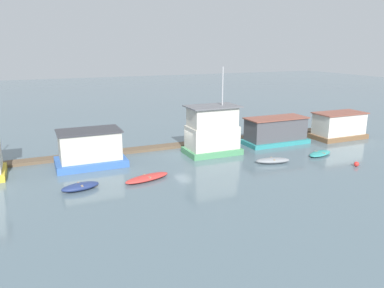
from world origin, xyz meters
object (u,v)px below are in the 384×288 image
houseboat_blue (90,149)px  houseboat_teal (276,131)px  dinghy_navy (80,187)px  dinghy_grey (273,161)px  mooring_post_centre (275,130)px  mooring_post_near_right (64,156)px  houseboat_brown (339,126)px  dinghy_teal (320,153)px  dinghy_red (147,178)px  buoy_red (356,164)px  houseboat_green (212,132)px  mooring_post_far_right (236,136)px

houseboat_blue → houseboat_teal: bearing=-0.6°
dinghy_navy → dinghy_grey: (17.71, -0.23, -0.01)m
mooring_post_centre → mooring_post_near_right: mooring_post_centre is taller
houseboat_brown → dinghy_teal: houseboat_brown is taller
dinghy_red → mooring_post_centre: size_ratio=2.04×
houseboat_brown → houseboat_blue: bearing=177.7°
dinghy_red → mooring_post_near_right: 9.87m
buoy_red → houseboat_green: bearing=138.4°
mooring_post_far_right → mooring_post_near_right: (-18.80, 0.00, -0.13)m
houseboat_teal → dinghy_navy: bearing=-165.3°
houseboat_brown → dinghy_red: 25.91m
houseboat_brown → dinghy_teal: 8.69m
mooring_post_centre → mooring_post_near_right: (-24.18, 0.00, -0.43)m
houseboat_green → dinghy_teal: bearing=-26.8°
houseboat_teal → houseboat_brown: bearing=-6.4°
dinghy_grey → mooring_post_near_right: bearing=155.8°
houseboat_blue → dinghy_teal: bearing=-15.3°
houseboat_blue → houseboat_green: 12.20m
houseboat_brown → houseboat_teal: bearing=173.6°
houseboat_blue → dinghy_navy: houseboat_blue is taller
dinghy_teal → mooring_post_far_right: (-5.37, 7.88, 0.57)m
mooring_post_centre → buoy_red: size_ratio=4.44×
dinghy_navy → buoy_red: 24.58m
dinghy_teal → mooring_post_far_right: mooring_post_far_right is taller
houseboat_blue → dinghy_red: size_ratio=1.48×
houseboat_blue → mooring_post_centre: size_ratio=3.03×
houseboat_blue → dinghy_teal: (21.96, -6.02, -1.38)m
dinghy_teal → dinghy_grey: bearing=-177.2°
houseboat_blue → houseboat_teal: size_ratio=0.85×
houseboat_blue → buoy_red: (22.49, -10.24, -1.32)m
dinghy_grey → mooring_post_centre: size_ratio=1.67×
dinghy_grey → buoy_red: dinghy_grey is taller
dinghy_red → mooring_post_centre: 20.00m
houseboat_blue → mooring_post_far_right: (16.60, 1.87, -0.81)m
houseboat_green → dinghy_navy: size_ratio=2.82×
dinghy_teal → mooring_post_far_right: bearing=124.2°
houseboat_blue → dinghy_grey: houseboat_blue is taller
mooring_post_far_right → dinghy_grey: bearing=-94.3°
houseboat_teal → mooring_post_far_right: houseboat_teal is taller
houseboat_teal → buoy_red: 10.28m
dinghy_grey → mooring_post_centre: 10.17m
mooring_post_centre → dinghy_navy: bearing=-161.5°
buoy_red → mooring_post_far_right: bearing=116.0°
houseboat_teal → dinghy_navy: houseboat_teal is taller
mooring_post_far_right → dinghy_navy: bearing=-156.6°
houseboat_green → dinghy_teal: (9.83, -4.96, -2.15)m
houseboat_green → dinghy_grey: bearing=-53.8°
dinghy_grey → buoy_red: size_ratio=7.42×
dinghy_red → dinghy_grey: size_ratio=1.22×
houseboat_brown → dinghy_navy: houseboat_brown is taller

